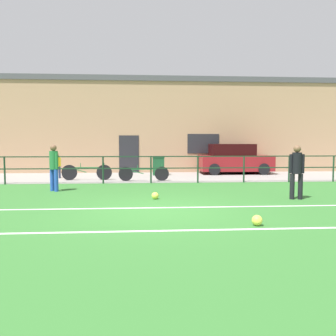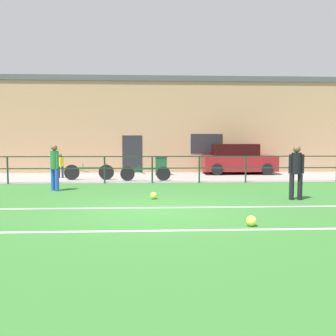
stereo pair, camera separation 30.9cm
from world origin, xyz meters
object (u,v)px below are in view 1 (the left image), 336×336
at_px(trash_bin_0, 158,166).
at_px(bicycle_parked_2, 87,172).
at_px(soccer_ball_match, 257,220).
at_px(soccer_ball_spare, 155,196).
at_px(player_striker, 54,165).
at_px(parked_car_red, 234,160).
at_px(bicycle_parked_1, 144,173).
at_px(spectator_child, 58,164).
at_px(player_goalkeeper, 297,169).

bearing_deg(trash_bin_0, bicycle_parked_2, -146.59).
distance_m(soccer_ball_match, soccer_ball_spare, 4.07).
xyz_separation_m(soccer_ball_match, trash_bin_0, (-1.57, 11.14, 0.40)).
bearing_deg(player_striker, parked_car_red, -101.02).
bearing_deg(bicycle_parked_1, spectator_child, 160.09).
bearing_deg(player_striker, bicycle_parked_1, -95.96).
bearing_deg(player_goalkeeper, bicycle_parked_2, 150.02).
bearing_deg(trash_bin_0, bicycle_parked_1, -105.84).
xyz_separation_m(soccer_ball_spare, spectator_child, (-4.41, 6.36, 0.57)).
distance_m(player_striker, bicycle_parked_2, 3.50).
distance_m(soccer_ball_spare, bicycle_parked_1, 4.90).
xyz_separation_m(parked_car_red, trash_bin_0, (-4.15, -0.57, -0.27)).
bearing_deg(player_goalkeeper, player_striker, 171.98).
bearing_deg(parked_car_red, bicycle_parked_1, -146.36).
height_order(soccer_ball_match, trash_bin_0, trash_bin_0).
relative_size(bicycle_parked_1, trash_bin_0, 2.28).
xyz_separation_m(soccer_ball_spare, parked_car_red, (4.58, 8.16, 0.67)).
distance_m(bicycle_parked_1, trash_bin_0, 2.82).
xyz_separation_m(spectator_child, parked_car_red, (8.99, 1.80, 0.10)).
bearing_deg(soccer_ball_spare, player_striker, 150.30).
relative_size(soccer_ball_match, parked_car_red, 0.06).
bearing_deg(player_striker, soccer_ball_match, 176.48).
relative_size(spectator_child, bicycle_parked_2, 0.52).
xyz_separation_m(soccer_ball_spare, bicycle_parked_1, (-0.33, 4.89, 0.24)).
height_order(player_striker, bicycle_parked_1, player_striker).
bearing_deg(bicycle_parked_1, soccer_ball_match, -74.50).
distance_m(player_goalkeeper, spectator_child, 10.96).
relative_size(parked_car_red, bicycle_parked_2, 1.72).
bearing_deg(soccer_ball_spare, bicycle_parked_1, 93.90).
bearing_deg(player_goalkeeper, trash_bin_0, 124.46).
xyz_separation_m(spectator_child, bicycle_parked_1, (4.08, -1.48, -0.33)).
bearing_deg(spectator_child, soccer_ball_spare, 126.98).
relative_size(player_striker, trash_bin_0, 1.69).
xyz_separation_m(bicycle_parked_1, bicycle_parked_2, (-2.56, 0.51, 0.03)).
bearing_deg(player_goalkeeper, bicycle_parked_1, 140.10).
xyz_separation_m(player_striker, spectator_child, (-0.91, 4.37, -0.25)).
xyz_separation_m(player_striker, soccer_ball_spare, (3.50, -2.00, -0.83)).
relative_size(soccer_ball_spare, spectator_child, 0.18).
height_order(player_goalkeeper, bicycle_parked_2, player_goalkeeper).
relative_size(player_goalkeeper, spectator_child, 1.41).
relative_size(player_goalkeeper, soccer_ball_match, 7.40).
height_order(player_goalkeeper, parked_car_red, player_goalkeeper).
distance_m(spectator_child, trash_bin_0, 5.00).
xyz_separation_m(parked_car_red, bicycle_parked_2, (-7.48, -2.76, -0.40)).
xyz_separation_m(soccer_ball_match, soccer_ball_spare, (-2.00, 3.54, -0.00)).
height_order(spectator_child, bicycle_parked_1, spectator_child).
distance_m(spectator_child, bicycle_parked_1, 4.35).
distance_m(soccer_ball_spare, parked_car_red, 9.38).
xyz_separation_m(player_striker, bicycle_parked_2, (0.60, 3.40, -0.55)).
distance_m(spectator_child, parked_car_red, 9.17).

